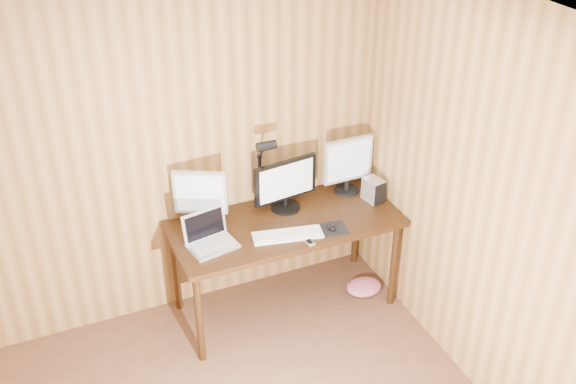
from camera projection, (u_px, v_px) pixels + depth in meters
room_shell at (235, 366)px, 2.84m from camera, size 4.00×4.00×4.00m
desk at (281, 231)px, 4.82m from camera, size 1.60×0.70×0.75m
monitor_center at (285, 185)px, 4.75m from camera, size 0.49×0.21×0.38m
monitor_left at (200, 197)px, 4.56m from camera, size 0.34×0.19×0.41m
monitor_right at (348, 164)px, 4.94m from camera, size 0.39×0.18×0.44m
laptop at (209, 237)px, 4.44m from camera, size 0.35×0.29×0.22m
keyboard at (288, 235)px, 4.54m from camera, size 0.49×0.24×0.02m
mousepad at (331, 229)px, 4.62m from camera, size 0.23×0.20×0.00m
mouse at (332, 227)px, 4.61m from camera, size 0.07×0.11×0.03m
hard_drive at (373, 190)px, 4.90m from camera, size 0.13×0.17×0.17m
phone at (309, 242)px, 4.48m from camera, size 0.05×0.09×0.01m
speaker at (374, 187)px, 5.00m from camera, size 0.05×0.05×0.11m
desk_lamp at (263, 163)px, 4.67m from camera, size 0.14×0.20×0.60m
fabric_pile at (364, 287)px, 5.20m from camera, size 0.28×0.23×0.09m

